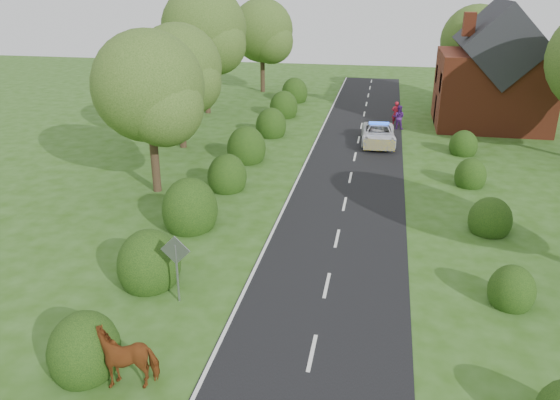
% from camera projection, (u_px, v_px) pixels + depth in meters
% --- Properties ---
extents(ground, '(120.00, 120.00, 0.00)m').
position_uv_depth(ground, '(312.00, 353.00, 16.54)').
color(ground, '#2A5111').
extents(road, '(6.00, 70.00, 0.02)m').
position_uv_depth(road, '(349.00, 184.00, 30.18)').
color(road, black).
rests_on(road, ground).
extents(road_markings, '(4.96, 70.00, 0.01)m').
position_uv_depth(road_markings, '(315.00, 195.00, 28.57)').
color(road_markings, white).
rests_on(road_markings, road).
extents(hedgerow_left, '(2.75, 50.41, 3.00)m').
position_uv_depth(hedgerow_left, '(218.00, 184.00, 28.04)').
color(hedgerow_left, black).
rests_on(hedgerow_left, ground).
extents(hedgerow_right, '(2.10, 45.78, 2.10)m').
position_uv_depth(hedgerow_right, '(486.00, 210.00, 25.37)').
color(hedgerow_right, black).
rests_on(hedgerow_right, ground).
extents(tree_left_a, '(5.74, 5.60, 8.38)m').
position_uv_depth(tree_left_a, '(152.00, 92.00, 27.03)').
color(tree_left_a, '#332316').
rests_on(tree_left_a, ground).
extents(tree_left_b, '(5.74, 5.60, 8.07)m').
position_uv_depth(tree_left_b, '(181.00, 72.00, 34.68)').
color(tree_left_b, '#332316').
rests_on(tree_left_b, ground).
extents(tree_left_c, '(6.97, 6.80, 10.22)m').
position_uv_depth(tree_left_c, '(207.00, 33.00, 43.44)').
color(tree_left_c, '#332316').
rests_on(tree_left_c, ground).
extents(tree_left_d, '(6.15, 6.00, 8.89)m').
position_uv_depth(tree_left_d, '(264.00, 33.00, 52.45)').
color(tree_left_d, '#332316').
rests_on(tree_left_d, ground).
extents(tree_right_c, '(6.15, 6.00, 8.58)m').
position_uv_depth(tree_right_c, '(479.00, 43.00, 47.31)').
color(tree_right_c, '#332316').
rests_on(tree_right_c, ground).
extents(road_sign, '(1.06, 0.08, 2.53)m').
position_uv_depth(road_sign, '(176.00, 259.00, 18.62)').
color(road_sign, gray).
rests_on(road_sign, ground).
extents(house, '(8.00, 7.40, 9.17)m').
position_uv_depth(house, '(494.00, 76.00, 40.72)').
color(house, maroon).
rests_on(house, ground).
extents(cow, '(2.27, 1.63, 1.45)m').
position_uv_depth(cow, '(129.00, 358.00, 15.22)').
color(cow, brown).
rests_on(cow, ground).
extents(police_van, '(2.49, 5.03, 1.50)m').
position_uv_depth(police_van, '(378.00, 134.00, 37.28)').
color(police_van, silver).
rests_on(police_van, ground).
extents(pedestrian_red, '(0.71, 0.50, 1.84)m').
position_uv_depth(pedestrian_red, '(396.00, 113.00, 41.93)').
color(pedestrian_red, '#B2182B').
rests_on(pedestrian_red, ground).
extents(pedestrian_purple, '(0.97, 0.81, 1.80)m').
position_uv_depth(pedestrian_purple, '(399.00, 117.00, 40.83)').
color(pedestrian_purple, '#4D1E73').
rests_on(pedestrian_purple, ground).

